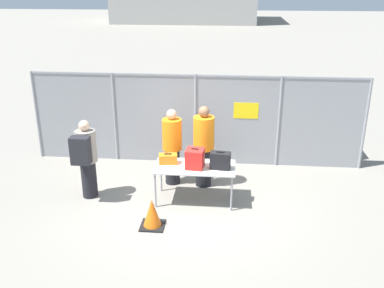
{
  "coord_description": "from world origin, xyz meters",
  "views": [
    {
      "loc": [
        0.86,
        -7.86,
        4.4
      ],
      "look_at": [
        0.05,
        0.79,
        1.05
      ],
      "focal_mm": 40.0,
      "sensor_mm": 36.0,
      "label": 1
    }
  ],
  "objects_px": {
    "traveler_hooded": "(86,157)",
    "utility_trailer": "(291,135)",
    "suitcase_orange": "(168,159)",
    "suitcase_red": "(195,158)",
    "traffic_cone": "(152,214)",
    "inspection_table": "(195,169)",
    "suitcase_black": "(220,161)",
    "security_worker_near": "(204,146)",
    "security_worker_far": "(172,146)"
  },
  "relations": [
    {
      "from": "inspection_table",
      "to": "suitcase_orange",
      "type": "height_order",
      "value": "suitcase_orange"
    },
    {
      "from": "utility_trailer",
      "to": "traffic_cone",
      "type": "relative_size",
      "value": 7.63
    },
    {
      "from": "security_worker_near",
      "to": "security_worker_far",
      "type": "height_order",
      "value": "security_worker_near"
    },
    {
      "from": "security_worker_near",
      "to": "traffic_cone",
      "type": "xyz_separation_m",
      "value": [
        -0.84,
        -1.85,
        -0.7
      ]
    },
    {
      "from": "inspection_table",
      "to": "suitcase_orange",
      "type": "relative_size",
      "value": 4.1
    },
    {
      "from": "suitcase_orange",
      "to": "suitcase_red",
      "type": "xyz_separation_m",
      "value": [
        0.58,
        -0.16,
        0.1
      ]
    },
    {
      "from": "utility_trailer",
      "to": "traffic_cone",
      "type": "height_order",
      "value": "utility_trailer"
    },
    {
      "from": "security_worker_far",
      "to": "traveler_hooded",
      "type": "bearing_deg",
      "value": 21.66
    },
    {
      "from": "inspection_table",
      "to": "suitcase_orange",
      "type": "xyz_separation_m",
      "value": [
        -0.57,
        0.11,
        0.16
      ]
    },
    {
      "from": "suitcase_orange",
      "to": "suitcase_red",
      "type": "bearing_deg",
      "value": -15.69
    },
    {
      "from": "inspection_table",
      "to": "security_worker_far",
      "type": "bearing_deg",
      "value": 125.76
    },
    {
      "from": "suitcase_black",
      "to": "security_worker_far",
      "type": "bearing_deg",
      "value": 142.05
    },
    {
      "from": "suitcase_orange",
      "to": "suitcase_black",
      "type": "xyz_separation_m",
      "value": [
        1.1,
        -0.17,
        0.07
      ]
    },
    {
      "from": "suitcase_orange",
      "to": "utility_trailer",
      "type": "relative_size",
      "value": 0.09
    },
    {
      "from": "suitcase_black",
      "to": "security_worker_near",
      "type": "height_order",
      "value": "security_worker_near"
    },
    {
      "from": "security_worker_near",
      "to": "traffic_cone",
      "type": "distance_m",
      "value": 2.15
    },
    {
      "from": "suitcase_black",
      "to": "inspection_table",
      "type": "bearing_deg",
      "value": 173.94
    },
    {
      "from": "suitcase_black",
      "to": "utility_trailer",
      "type": "distance_m",
      "value": 3.89
    },
    {
      "from": "inspection_table",
      "to": "suitcase_red",
      "type": "xyz_separation_m",
      "value": [
        0.01,
        -0.05,
        0.26
      ]
    },
    {
      "from": "inspection_table",
      "to": "suitcase_black",
      "type": "relative_size",
      "value": 3.91
    },
    {
      "from": "utility_trailer",
      "to": "suitcase_orange",
      "type": "bearing_deg",
      "value": -132.82
    },
    {
      "from": "suitcase_red",
      "to": "security_worker_near",
      "type": "distance_m",
      "value": 0.81
    },
    {
      "from": "traffic_cone",
      "to": "security_worker_near",
      "type": "bearing_deg",
      "value": 65.55
    },
    {
      "from": "traveler_hooded",
      "to": "suitcase_red",
      "type": "bearing_deg",
      "value": 7.61
    },
    {
      "from": "suitcase_orange",
      "to": "traffic_cone",
      "type": "xyz_separation_m",
      "value": [
        -0.14,
        -1.21,
        -0.63
      ]
    },
    {
      "from": "suitcase_orange",
      "to": "traffic_cone",
      "type": "relative_size",
      "value": 0.72
    },
    {
      "from": "security_worker_far",
      "to": "suitcase_red",
      "type": "bearing_deg",
      "value": 118.44
    },
    {
      "from": "inspection_table",
      "to": "utility_trailer",
      "type": "height_order",
      "value": "inspection_table"
    },
    {
      "from": "inspection_table",
      "to": "traveler_hooded",
      "type": "relative_size",
      "value": 0.97
    },
    {
      "from": "traffic_cone",
      "to": "security_worker_far",
      "type": "bearing_deg",
      "value": 86.11
    },
    {
      "from": "suitcase_red",
      "to": "traffic_cone",
      "type": "relative_size",
      "value": 0.75
    },
    {
      "from": "traveler_hooded",
      "to": "traffic_cone",
      "type": "height_order",
      "value": "traveler_hooded"
    },
    {
      "from": "traveler_hooded",
      "to": "utility_trailer",
      "type": "xyz_separation_m",
      "value": [
        4.66,
        3.39,
        -0.57
      ]
    },
    {
      "from": "suitcase_orange",
      "to": "inspection_table",
      "type": "bearing_deg",
      "value": -10.93
    },
    {
      "from": "security_worker_far",
      "to": "suitcase_black",
      "type": "bearing_deg",
      "value": 136.1
    },
    {
      "from": "traveler_hooded",
      "to": "utility_trailer",
      "type": "bearing_deg",
      "value": 42.92
    },
    {
      "from": "inspection_table",
      "to": "security_worker_near",
      "type": "relative_size",
      "value": 0.9
    },
    {
      "from": "suitcase_orange",
      "to": "traveler_hooded",
      "type": "height_order",
      "value": "traveler_hooded"
    },
    {
      "from": "security_worker_far",
      "to": "utility_trailer",
      "type": "bearing_deg",
      "value": -145.88
    },
    {
      "from": "traffic_cone",
      "to": "suitcase_orange",
      "type": "bearing_deg",
      "value": 83.42
    },
    {
      "from": "traveler_hooded",
      "to": "utility_trailer",
      "type": "distance_m",
      "value": 5.79
    },
    {
      "from": "utility_trailer",
      "to": "traveler_hooded",
      "type": "bearing_deg",
      "value": -144.02
    },
    {
      "from": "traveler_hooded",
      "to": "utility_trailer",
      "type": "height_order",
      "value": "traveler_hooded"
    },
    {
      "from": "security_worker_near",
      "to": "suitcase_red",
      "type": "bearing_deg",
      "value": 98.6
    },
    {
      "from": "utility_trailer",
      "to": "suitcase_black",
      "type": "bearing_deg",
      "value": -119.03
    },
    {
      "from": "traveler_hooded",
      "to": "inspection_table",
      "type": "bearing_deg",
      "value": 8.92
    },
    {
      "from": "suitcase_black",
      "to": "traveler_hooded",
      "type": "height_order",
      "value": "traveler_hooded"
    },
    {
      "from": "suitcase_black",
      "to": "utility_trailer",
      "type": "height_order",
      "value": "suitcase_black"
    },
    {
      "from": "inspection_table",
      "to": "security_worker_far",
      "type": "xyz_separation_m",
      "value": [
        -0.58,
        0.81,
        0.18
      ]
    },
    {
      "from": "suitcase_black",
      "to": "traveler_hooded",
      "type": "bearing_deg",
      "value": -179.53
    }
  ]
}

